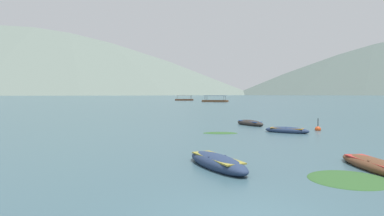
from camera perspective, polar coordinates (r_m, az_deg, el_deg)
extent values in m
plane|color=#385660|center=(1506.92, -1.25, 2.36)|extent=(6000.00, 6000.00, 0.00)
cone|color=slate|center=(1653.56, -22.01, 10.29)|extent=(1920.42, 1920.42, 465.81)
cone|color=#4C5B56|center=(1627.85, 2.55, 7.79)|extent=(1206.44, 1206.44, 307.85)
cone|color=#4C5B56|center=(1580.22, 30.43, 8.39)|extent=(1518.84, 1518.84, 350.13)
ellipsoid|color=#2D2826|center=(29.80, 10.28, -2.68)|extent=(2.55, 3.58, 0.61)
cube|color=#28519E|center=(29.78, 10.28, -2.33)|extent=(1.84, 2.58, 0.05)
cube|color=#2D2826|center=(29.78, 10.28, -2.24)|extent=(0.70, 0.41, 0.04)
ellipsoid|color=navy|center=(24.67, 16.52, -3.85)|extent=(3.26, 2.51, 0.54)
cube|color=orange|center=(24.66, 16.52, -3.48)|extent=(2.35, 1.81, 0.05)
cube|color=navy|center=(24.65, 16.52, -3.36)|extent=(0.42, 0.63, 0.04)
ellipsoid|color=navy|center=(12.63, 4.48, -9.64)|extent=(2.63, 4.04, 0.63)
cube|color=olive|center=(12.59, 4.48, -8.80)|extent=(1.90, 2.91, 0.05)
cube|color=navy|center=(12.58, 4.48, -8.57)|extent=(0.74, 0.39, 0.04)
ellipsoid|color=brown|center=(13.93, 30.08, -8.96)|extent=(1.45, 4.19, 0.52)
cube|color=#B22D28|center=(13.90, 30.10, -8.32)|extent=(1.04, 3.02, 0.05)
cube|color=brown|center=(13.89, 30.10, -8.12)|extent=(0.76, 0.14, 0.04)
cube|color=brown|center=(116.69, 4.14, 1.20)|extent=(9.79, 6.36, 0.90)
cylinder|color=#4C4742|center=(117.12, 5.95, 1.75)|extent=(0.10, 0.10, 1.80)
cylinder|color=#4C4742|center=(114.58, 5.67, 1.74)|extent=(0.10, 0.10, 1.80)
cylinder|color=#4C4742|center=(118.85, 2.67, 1.77)|extent=(0.10, 0.10, 1.80)
cylinder|color=#4C4742|center=(116.35, 2.32, 1.76)|extent=(0.10, 0.10, 1.80)
cube|color=#334C75|center=(116.67, 4.14, 2.20)|extent=(8.22, 5.34, 0.12)
cube|color=brown|center=(142.49, -1.41, 1.44)|extent=(8.18, 3.38, 0.90)
cylinder|color=#4C4742|center=(143.79, -0.20, 1.90)|extent=(0.10, 0.10, 1.80)
cylinder|color=#4C4742|center=(141.39, -0.15, 1.89)|extent=(0.10, 0.10, 1.80)
cylinder|color=#4C4742|center=(143.63, -2.65, 1.89)|extent=(0.10, 0.10, 1.80)
cylinder|color=#4C4742|center=(141.23, -2.65, 1.88)|extent=(0.10, 0.10, 1.80)
cube|color=#9E998E|center=(142.47, -1.41, 2.25)|extent=(6.87, 2.84, 0.12)
sphere|color=#DB4C1E|center=(26.90, 21.49, -3.55)|extent=(0.46, 0.46, 0.46)
cylinder|color=black|center=(26.86, 21.51, -2.64)|extent=(0.06, 0.06, 0.86)
ellipsoid|color=#2D5628|center=(23.43, 5.04, -4.49)|extent=(2.61, 1.40, 0.14)
ellipsoid|color=#2D5628|center=(12.08, 26.13, -11.36)|extent=(3.27, 3.20, 0.14)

